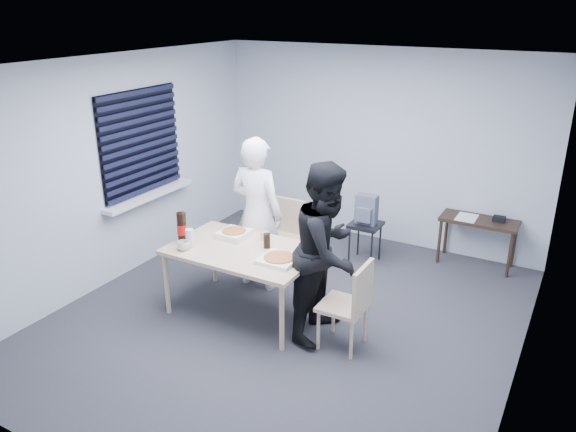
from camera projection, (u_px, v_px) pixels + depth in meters
The scene contains 19 objects.
room at pixel (143, 151), 6.72m from camera, with size 5.00×5.00×5.00m.
dining_table at pixel (243, 254), 5.80m from camera, with size 1.52×0.96×0.74m.
chair_far at pixel (286, 230), 6.83m from camera, with size 0.42×0.42×0.89m.
chair_right at pixel (352, 300), 5.24m from camera, with size 0.42×0.42×0.89m.
person_white at pixel (257, 214), 6.32m from camera, with size 0.65×0.42×1.77m, color white.
person_black at pixel (327, 251), 5.37m from camera, with size 0.86×0.47×1.77m, color black.
side_table at pixel (479, 225), 6.92m from camera, with size 0.92×0.41×0.62m.
stool at pixel (365, 231), 7.05m from camera, with size 0.38×0.38×0.53m.
backpack at pixel (366, 210), 6.94m from camera, with size 0.27×0.20×0.37m.
pizza_box_a at pixel (234, 234), 6.06m from camera, with size 0.31×0.31×0.08m.
pizza_box_b at pixel (279, 259), 5.50m from camera, with size 0.36×0.36×0.05m.
mug_a at pixel (183, 246), 5.73m from camera, with size 0.12×0.12×0.10m, color silver.
mug_b at pixel (265, 236), 5.98m from camera, with size 0.10×0.10×0.09m, color silver.
cola_glass at pixel (267, 241), 5.78m from camera, with size 0.07×0.07×0.16m, color black.
soda_bottle at pixel (182, 228), 5.89m from camera, with size 0.10×0.10×0.33m.
plastic_cups at pixel (190, 238), 5.78m from camera, with size 0.08×0.08×0.20m, color silver.
rubber_band at pixel (254, 264), 5.45m from camera, with size 0.05×0.05×0.00m, color red.
papers at pixel (467, 217), 6.95m from camera, with size 0.24×0.33×0.01m, color white.
black_box at pixel (499, 219), 6.82m from camera, with size 0.15×0.10×0.06m, color black.
Camera 1 is at (2.51, -4.48, 3.13)m, focal length 35.00 mm.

